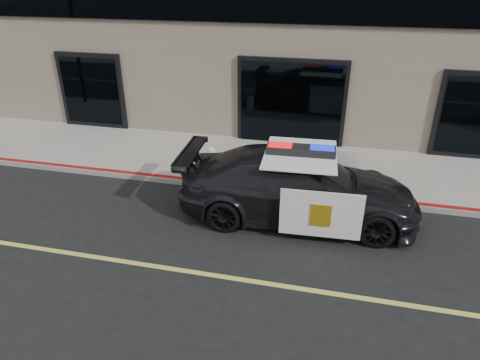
# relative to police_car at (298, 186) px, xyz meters

# --- Properties ---
(ground) EXTENTS (120.00, 120.00, 0.00)m
(ground) POSITION_rel_police_car_xyz_m (0.24, -2.58, -0.81)
(ground) COLOR black
(ground) RESTS_ON ground
(sidewalk_n) EXTENTS (60.00, 3.50, 0.15)m
(sidewalk_n) POSITION_rel_police_car_xyz_m (0.24, 2.67, -0.73)
(sidewalk_n) COLOR gray
(sidewalk_n) RESTS_ON ground
(police_car) EXTENTS (2.82, 5.71, 1.80)m
(police_car) POSITION_rel_police_car_xyz_m (0.00, 0.00, 0.00)
(police_car) COLOR black
(police_car) RESTS_ON ground
(fire_hydrant) EXTENTS (0.34, 0.47, 0.75)m
(fire_hydrant) POSITION_rel_police_car_xyz_m (-2.61, 1.63, -0.30)
(fire_hydrant) COLOR silver
(fire_hydrant) RESTS_ON sidewalk_n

